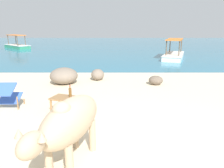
{
  "coord_description": "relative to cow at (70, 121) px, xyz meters",
  "views": [
    {
      "loc": [
        -0.25,
        -2.83,
        2.07
      ],
      "look_at": [
        -0.25,
        3.0,
        0.55
      ],
      "focal_mm": 35.22,
      "sensor_mm": 36.0,
      "label": 1
    }
  ],
  "objects": [
    {
      "name": "water_surface",
      "position": [
        0.86,
        21.9,
        -0.75
      ],
      "size": [
        60.0,
        36.0,
        0.03
      ],
      "primitive_type": "cube",
      "color": "teal",
      "rests_on": "ground"
    },
    {
      "name": "cow",
      "position": [
        0.0,
        0.0,
        0.0
      ],
      "size": [
        0.96,
        1.93,
        1.08
      ],
      "rotation": [
        0.0,
        0.0,
        4.43
      ],
      "color": "tan",
      "rests_on": "sand_beach"
    },
    {
      "name": "low_bench_table",
      "position": [
        -0.45,
        2.02,
        -0.37
      ],
      "size": [
        0.86,
        0.67,
        0.41
      ],
      "rotation": [
        0.0,
        0.0,
        -0.35
      ],
      "color": "olive",
      "rests_on": "sand_beach"
    },
    {
      "name": "bottle",
      "position": [
        -0.38,
        2.05,
        -0.18
      ],
      "size": [
        0.07,
        0.07,
        0.3
      ],
      "color": "brown",
      "rests_on": "low_bench_table"
    },
    {
      "name": "deck_chair_near",
      "position": [
        -2.03,
        2.34,
        -0.33
      ],
      "size": [
        0.56,
        0.78,
        0.68
      ],
      "rotation": [
        0.0,
        0.0,
        1.59
      ],
      "color": "olive",
      "rests_on": "sand_beach"
    },
    {
      "name": "shore_rock_large",
      "position": [
        0.05,
        5.49,
        -0.49
      ],
      "size": [
        0.58,
        0.64,
        0.43
      ],
      "primitive_type": "ellipsoid",
      "rotation": [
        0.0,
        0.0,
        1.43
      ],
      "color": "gray",
      "rests_on": "sand_beach"
    },
    {
      "name": "shore_rock_medium",
      "position": [
        2.19,
        4.75,
        -0.55
      ],
      "size": [
        0.56,
        0.49,
        0.33
      ],
      "primitive_type": "ellipsoid",
      "rotation": [
        0.0,
        0.0,
        2.99
      ],
      "color": "#6B5B4C",
      "rests_on": "sand_beach"
    },
    {
      "name": "shore_rock_small",
      "position": [
        -1.15,
        4.91,
        -0.41
      ],
      "size": [
        1.33,
        1.32,
        0.59
      ],
      "primitive_type": "ellipsoid",
      "rotation": [
        0.0,
        0.0,
        0.42
      ],
      "color": "gray",
      "rests_on": "sand_beach"
    },
    {
      "name": "boat_white",
      "position": [
        4.72,
        11.7,
        -0.46
      ],
      "size": [
        2.35,
        3.84,
        1.29
      ],
      "rotation": [
        0.0,
        0.0,
        4.36
      ],
      "color": "white",
      "rests_on": "water_surface"
    },
    {
      "name": "boat_green",
      "position": [
        -8.84,
        19.12,
        -0.46
      ],
      "size": [
        3.44,
        3.39,
        1.29
      ],
      "rotation": [
        0.0,
        0.0,
        5.51
      ],
      "color": "#338E66",
      "rests_on": "water_surface"
    }
  ]
}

